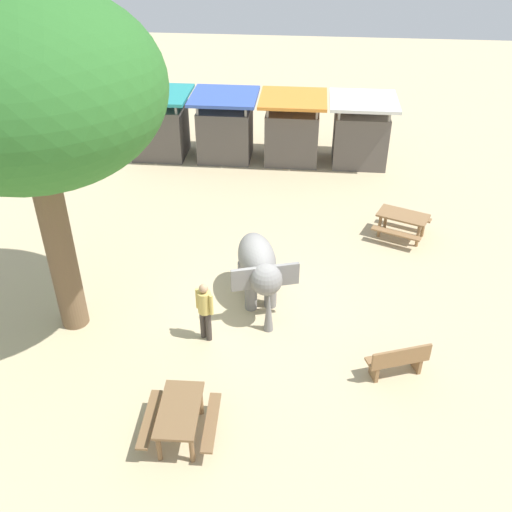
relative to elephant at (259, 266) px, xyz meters
name	(u,v)px	position (x,y,z in m)	size (l,w,h in m)	color
ground_plane	(248,309)	(-0.25, -0.37, -1.11)	(60.00, 60.00, 0.00)	tan
elephant	(259,266)	(0.00, 0.00, 0.00)	(1.85, 2.53, 1.74)	slate
person_handler	(205,308)	(-1.14, -1.59, -0.17)	(0.45, 0.32, 1.62)	#3F3833
shade_tree_main	(25,90)	(-4.54, -1.31, 4.83)	(5.72, 5.24, 8.03)	brown
wooden_bench	(398,360)	(3.35, -2.43, -0.64)	(1.45, 0.85, 0.88)	olive
picnic_table_near	(180,415)	(-1.15, -4.55, -0.53)	(1.53, 1.55, 0.78)	brown
picnic_table_far	(402,220)	(4.10, 3.68, -0.53)	(1.95, 1.94, 0.78)	olive
market_stall_teal	(160,127)	(-4.75, 9.13, 0.03)	(2.50, 2.50, 2.52)	#59514C
market_stall_blue	(225,130)	(-2.15, 9.13, 0.03)	(2.50, 2.50, 2.52)	#59514C
market_stall_orange	(292,132)	(0.45, 9.13, 0.03)	(2.50, 2.50, 2.52)	#59514C
market_stall_white	(360,135)	(3.05, 9.13, 0.03)	(2.50, 2.50, 2.52)	#59514C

